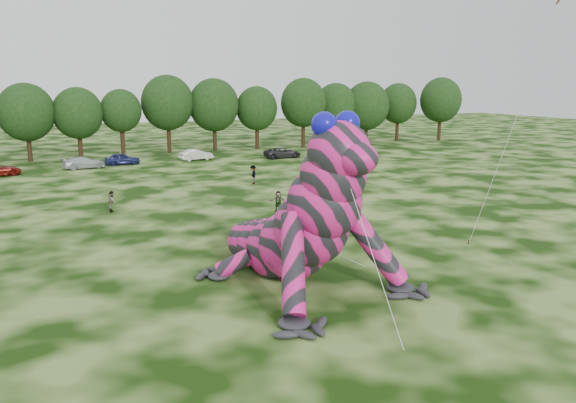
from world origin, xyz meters
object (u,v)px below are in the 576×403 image
(spectator_5, at_px, (278,201))
(spectator_2, at_px, (253,175))
(tree_8, at_px, (79,123))
(tree_11, at_px, (214,115))
(tree_15, at_px, (367,113))
(tree_13, at_px, (303,113))
(car_6, at_px, (283,153))
(tree_10, at_px, (168,114))
(tree_9, at_px, (122,123))
(tree_16, at_px, (398,112))
(tree_7, at_px, (27,123))
(car_5, at_px, (196,155))
(car_3, at_px, (84,163))
(tree_17, at_px, (440,109))
(car_4, at_px, (122,159))
(car_7, at_px, (342,147))
(spectator_1, at_px, (112,201))
(spectator_3, at_px, (345,174))
(tree_12, at_px, (257,118))
(tree_14, at_px, (336,114))
(flying_kite, at_px, (557,11))
(inflatable_gecko, at_px, (278,194))

(spectator_5, bearing_deg, spectator_2, 111.56)
(tree_8, relative_size, spectator_5, 5.74)
(tree_11, relative_size, tree_15, 1.05)
(tree_13, height_order, car_6, tree_13)
(tree_10, bearing_deg, car_6, -43.50)
(tree_9, height_order, tree_16, tree_16)
(tree_7, distance_m, spectator_5, 41.20)
(tree_16, distance_m, spectator_5, 55.53)
(spectator_5, bearing_deg, tree_15, 83.61)
(tree_9, height_order, car_5, tree_9)
(tree_7, bearing_deg, car_3, -57.65)
(tree_17, bearing_deg, spectator_2, -149.07)
(tree_15, height_order, spectator_2, tree_15)
(car_4, height_order, car_7, car_4)
(tree_7, distance_m, tree_13, 37.21)
(tree_10, bearing_deg, tree_8, -172.19)
(tree_8, xyz_separation_m, tree_9, (5.28, 0.36, -0.13))
(car_3, relative_size, spectator_1, 2.92)
(tree_9, relative_size, tree_16, 0.93)
(spectator_3, bearing_deg, tree_9, -32.01)
(tree_9, bearing_deg, tree_12, 1.19)
(tree_12, distance_m, tree_15, 18.46)
(car_3, relative_size, spectator_5, 2.93)
(tree_15, relative_size, tree_16, 1.03)
(tree_16, height_order, tree_17, tree_17)
(tree_7, relative_size, car_3, 2.07)
(car_6, distance_m, spectator_2, 18.94)
(tree_14, bearing_deg, car_5, -159.79)
(car_6, bearing_deg, spectator_1, 134.34)
(tree_10, xyz_separation_m, tree_15, (31.08, -0.81, -0.44))
(flying_kite, height_order, tree_14, flying_kite)
(tree_13, distance_m, spectator_3, 30.67)
(car_7, bearing_deg, tree_8, 76.52)
(tree_9, distance_m, tree_12, 18.95)
(tree_17, bearing_deg, tree_9, 179.23)
(tree_9, relative_size, car_4, 2.15)
(tree_11, xyz_separation_m, tree_12, (6.23, -0.46, -0.55))
(tree_9, height_order, car_4, tree_9)
(inflatable_gecko, distance_m, tree_15, 63.36)
(tree_15, bearing_deg, spectator_2, -137.56)
(tree_10, relative_size, car_7, 2.23)
(tree_7, xyz_separation_m, tree_17, (62.03, -0.14, 0.41))
(flying_kite, height_order, tree_13, flying_kite)
(tree_8, height_order, tree_11, tree_11)
(tree_15, bearing_deg, spectator_1, -142.25)
(tree_17, xyz_separation_m, car_6, (-32.54, -9.49, -4.49))
(tree_17, height_order, spectator_2, tree_17)
(flying_kite, height_order, car_5, flying_kite)
(car_3, distance_m, spectator_1, 23.59)
(tree_15, distance_m, tree_17, 13.52)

